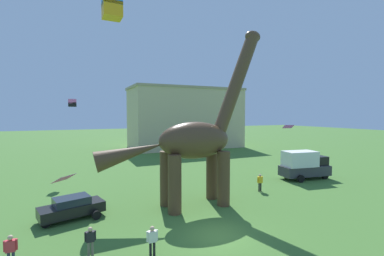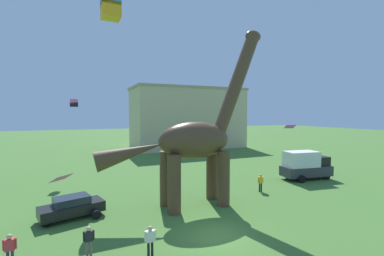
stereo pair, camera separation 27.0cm
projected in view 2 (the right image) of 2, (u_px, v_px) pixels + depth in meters
ground_plane at (217, 236)px, 15.80m from camera, size 240.00×240.00×0.00m
dinosaur_sculpture at (194, 140)px, 20.78m from camera, size 13.95×2.95×14.58m
parked_sedan_left at (72, 207)px, 18.44m from camera, size 4.52×2.82×1.55m
parked_box_truck at (306, 165)px, 29.38m from camera, size 5.85×2.90×3.20m
person_near_flyer at (225, 169)px, 32.11m from camera, size 0.37×0.16×0.98m
person_far_spectator at (10, 247)px, 12.58m from camera, size 0.59×0.26×1.59m
person_watching_child at (89, 238)px, 13.58m from camera, size 0.57×0.25×1.53m
person_vendor_side at (150, 238)px, 13.43m from camera, size 0.61×0.27×1.62m
person_photographer at (261, 181)px, 24.69m from camera, size 0.63×0.28×1.67m
kite_near_low at (290, 127)px, 34.73m from camera, size 1.55×1.30×0.48m
kite_far_right at (74, 103)px, 31.28m from camera, size 0.91×0.91×0.92m
kite_high_right at (61, 178)px, 10.78m from camera, size 0.98×0.97×0.30m
kite_near_high at (111, 5)px, 14.22m from camera, size 1.02×1.02×1.43m
background_building_block at (188, 118)px, 57.59m from camera, size 24.08×11.52×13.02m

